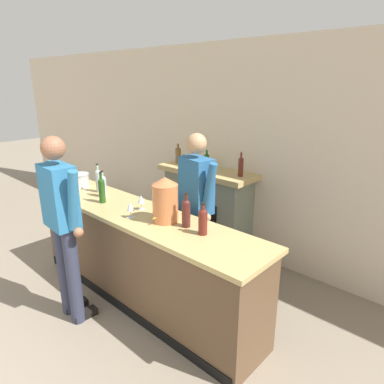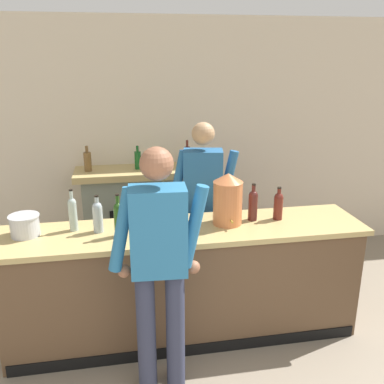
% 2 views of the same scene
% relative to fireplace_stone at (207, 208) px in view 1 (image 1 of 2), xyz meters
% --- Properties ---
extents(wall_back_panel, '(12.00, 0.07, 2.75)m').
position_rel_fireplace_stone_xyz_m(wall_back_panel, '(0.43, 0.26, 0.79)').
color(wall_back_panel, beige).
rests_on(wall_back_panel, ground_plane).
extents(bar_counter, '(2.98, 0.65, 1.00)m').
position_rel_fireplace_stone_xyz_m(bar_counter, '(0.28, -1.42, -0.08)').
color(bar_counter, brown).
rests_on(bar_counter, ground_plane).
extents(fireplace_stone, '(1.39, 0.52, 1.45)m').
position_rel_fireplace_stone_xyz_m(fireplace_stone, '(0.00, 0.00, 0.00)').
color(fireplace_stone, gray).
rests_on(fireplace_stone, ground_plane).
extents(potted_plant_corner, '(0.50, 0.50, 0.70)m').
position_rel_fireplace_stone_xyz_m(potted_plant_corner, '(-2.21, -0.53, -0.26)').
color(potted_plant_corner, '#905643').
rests_on(potted_plant_corner, ground_plane).
extents(person_customer, '(0.66, 0.32, 1.82)m').
position_rel_fireplace_stone_xyz_m(person_customer, '(0.00, -2.07, 0.43)').
color(person_customer, '#31354B').
rests_on(person_customer, ground_plane).
extents(person_bartender, '(0.65, 0.36, 1.77)m').
position_rel_fireplace_stone_xyz_m(person_bartender, '(0.55, -0.84, 0.40)').
color(person_bartender, '#4E383A').
rests_on(person_bartender, ground_plane).
extents(copper_dispenser, '(0.25, 0.28, 0.43)m').
position_rel_fireplace_stone_xyz_m(copper_dispenser, '(0.65, -1.38, 0.64)').
color(copper_dispenser, '#CE7342').
rests_on(copper_dispenser, bar_counter).
extents(ice_bucket_steel, '(0.23, 0.23, 0.17)m').
position_rel_fireplace_stone_xyz_m(ice_bucket_steel, '(-0.96, -1.34, 0.50)').
color(ice_bucket_steel, silver).
rests_on(ice_bucket_steel, bar_counter).
extents(wine_bottle_rose_blush, '(0.07, 0.07, 0.34)m').
position_rel_fireplace_stone_xyz_m(wine_bottle_rose_blush, '(-0.24, -1.48, 0.57)').
color(wine_bottle_rose_blush, '#244E17').
rests_on(wine_bottle_rose_blush, bar_counter).
extents(wine_bottle_burgundy_dark, '(0.07, 0.07, 0.34)m').
position_rel_fireplace_stone_xyz_m(wine_bottle_burgundy_dark, '(-0.60, -1.30, 0.57)').
color(wine_bottle_burgundy_dark, '#A6B8AF').
rests_on(wine_bottle_burgundy_dark, bar_counter).
extents(wine_bottle_merlot_tall, '(0.08, 0.08, 0.30)m').
position_rel_fireplace_stone_xyz_m(wine_bottle_merlot_tall, '(-0.40, -1.36, 0.56)').
color(wine_bottle_merlot_tall, '#A5B2BA').
rests_on(wine_bottle_merlot_tall, bar_counter).
extents(wine_bottle_port_short, '(0.08, 0.08, 0.29)m').
position_rel_fireplace_stone_xyz_m(wine_bottle_port_short, '(1.09, -1.36, 0.55)').
color(wine_bottle_port_short, '#5E2018').
rests_on(wine_bottle_port_short, bar_counter).
extents(wine_bottle_chardonnay_pale, '(0.08, 0.08, 0.32)m').
position_rel_fireplace_stone_xyz_m(wine_bottle_chardonnay_pale, '(0.88, -1.34, 0.56)').
color(wine_bottle_chardonnay_pale, '#4D1F1B').
rests_on(wine_bottle_chardonnay_pale, bar_counter).
extents(wine_glass_front_left, '(0.07, 0.07, 0.16)m').
position_rel_fireplace_stone_xyz_m(wine_glass_front_left, '(0.24, -1.34, 0.53)').
color(wine_glass_front_left, silver).
rests_on(wine_glass_front_left, bar_counter).
extents(wine_glass_back_row, '(0.07, 0.07, 0.16)m').
position_rel_fireplace_stone_xyz_m(wine_glass_back_row, '(0.33, -1.55, 0.53)').
color(wine_glass_back_row, silver).
rests_on(wine_glass_back_row, bar_counter).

